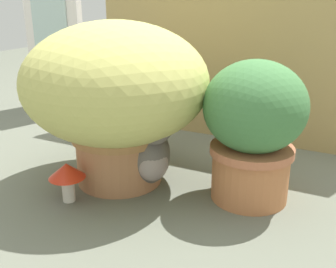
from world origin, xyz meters
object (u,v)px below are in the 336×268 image
(cat, at_px, (144,149))
(mushroom_ornament_red, at_px, (67,174))
(grass_planter, at_px, (116,91))
(mushroom_ornament_pink, at_px, (111,162))
(leafy_planter, at_px, (253,126))

(cat, bearing_deg, mushroom_ornament_red, -124.12)
(grass_planter, xyz_separation_m, mushroom_ornament_red, (-0.06, -0.19, -0.22))
(mushroom_ornament_red, bearing_deg, grass_planter, 72.93)
(cat, xyz_separation_m, mushroom_ornament_pink, (-0.07, -0.08, -0.03))
(mushroom_ornament_red, bearing_deg, mushroom_ornament_pink, 60.10)
(leafy_planter, bearing_deg, grass_planter, -170.10)
(cat, relative_size, mushroom_ornament_pink, 2.56)
(cat, distance_m, mushroom_ornament_red, 0.26)
(grass_planter, relative_size, cat, 1.80)
(cat, relative_size, mushroom_ornament_red, 2.63)
(mushroom_ornament_red, relative_size, mushroom_ornament_pink, 0.97)
(cat, height_order, mushroom_ornament_pink, cat)
(leafy_planter, bearing_deg, mushroom_ornament_pink, -161.22)
(leafy_planter, relative_size, mushroom_ornament_red, 3.44)
(grass_planter, xyz_separation_m, cat, (0.08, 0.02, -0.19))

